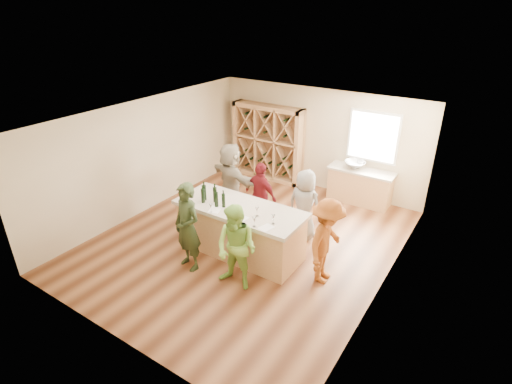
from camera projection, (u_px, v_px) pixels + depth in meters
The scene contains 34 objects.
floor at pixel (247, 242), 8.98m from camera, with size 6.00×7.00×0.10m, color brown.
ceiling at pixel (246, 116), 7.72m from camera, with size 6.00×7.00×0.10m, color white.
wall_back at pixel (319, 139), 11.02m from camera, with size 6.00×0.10×2.80m, color beige.
wall_front at pixel (106, 270), 5.67m from camera, with size 6.00×0.10×2.80m, color beige.
wall_left at pixel (145, 155), 9.85m from camera, with size 0.10×7.00×2.80m, color beige.
wall_right at pixel (393, 224), 6.84m from camera, with size 0.10×7.00×2.80m, color beige.
window_frame at pixel (373, 137), 10.07m from camera, with size 1.30×0.06×1.30m, color white.
window_pane at pixel (373, 137), 10.04m from camera, with size 1.18×0.01×1.18m, color white.
wine_rack at pixel (268, 142), 11.68m from camera, with size 2.20×0.45×2.20m, color tan.
back_counter_base at pixel (360, 187), 10.49m from camera, with size 1.60×0.58×0.86m, color tan.
back_counter_top at pixel (362, 171), 10.29m from camera, with size 1.70×0.62×0.06m, color #BFB29C.
sink at pixel (355, 165), 10.33m from camera, with size 0.54×0.54×0.19m, color silver.
faucet at pixel (358, 161), 10.44m from camera, with size 0.02×0.02×0.30m, color silver.
tasting_counter_base at pixel (240, 231), 8.35m from camera, with size 2.60×1.00×1.00m, color tan.
tasting_counter_top at pixel (240, 209), 8.11m from camera, with size 2.72×1.12×0.08m, color #BFB29C.
wine_bottle_a at pixel (204, 193), 8.31m from camera, with size 0.08×0.08×0.33m, color black.
wine_bottle_b at pixel (203, 196), 8.20m from camera, with size 0.08×0.08×0.31m, color black.
wine_bottle_c at pixel (215, 195), 8.22m from camera, with size 0.08×0.08×0.33m, color black.
wine_bottle_d at pixel (216, 200), 8.04m from camera, with size 0.08×0.08×0.32m, color black.
wine_bottle_e at pixel (224, 200), 8.03m from camera, with size 0.07×0.07×0.29m, color black.
wine_glass_a at pixel (211, 208), 7.85m from camera, with size 0.07×0.07×0.18m, color white.
wine_glass_b at pixel (237, 215), 7.60m from camera, with size 0.07×0.07×0.18m, color white.
wine_glass_c at pixel (254, 222), 7.34m from camera, with size 0.08×0.08×0.20m, color white.
wine_glass_d at pixel (257, 212), 7.71m from camera, with size 0.07×0.07×0.19m, color white.
wine_glass_e at pixel (273, 219), 7.44m from camera, with size 0.07×0.07×0.20m, color white.
tasting_menu_a at pixel (215, 209), 7.99m from camera, with size 0.22×0.30×0.00m, color white.
tasting_menu_b at pixel (241, 219), 7.64m from camera, with size 0.22×0.30×0.00m, color white.
tasting_menu_c at pixel (266, 228), 7.35m from camera, with size 0.20×0.27×0.00m, color white.
person_near_left at pixel (187, 227), 7.70m from camera, with size 0.67×0.49×1.82m, color #263319.
person_near_right at pixel (236, 248), 7.19m from camera, with size 0.81×0.45×1.67m, color #8CC64C.
person_server at pixel (326, 242), 7.34m from camera, with size 1.10×0.51×1.71m, color #994C19.
person_far_mid at pixel (261, 195), 9.23m from camera, with size 0.93×0.48×1.58m, color #590F14.
person_far_right at pixel (305, 205), 8.75m from camera, with size 0.79×0.52×1.62m, color slate.
person_far_left at pixel (231, 180), 9.70m from camera, with size 1.71×0.61×1.84m, color gray.
Camera 1 is at (4.32, -6.24, 4.87)m, focal length 28.00 mm.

